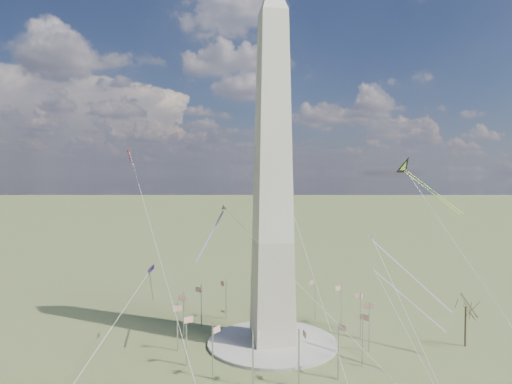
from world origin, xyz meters
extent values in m
plane|color=#525C2E|center=(0.00, 0.00, 0.00)|extent=(2000.00, 2000.00, 0.00)
cylinder|color=#A4A196|center=(0.00, 0.00, 0.40)|extent=(36.00, 36.00, 0.80)
cylinder|color=silver|center=(26.00, 0.00, 6.50)|extent=(0.36, 0.36, 13.00)
cube|color=#D5431C|center=(26.00, 1.30, 11.80)|extent=(2.40, 0.08, 1.50)
cylinder|color=silver|center=(24.02, 9.95, 6.50)|extent=(0.36, 0.36, 13.00)
cube|color=#D5431C|center=(23.52, 11.15, 11.80)|extent=(2.25, 0.99, 1.50)
cylinder|color=silver|center=(18.38, 18.38, 6.50)|extent=(0.36, 0.36, 13.00)
cube|color=#D5431C|center=(17.47, 19.30, 11.80)|extent=(1.75, 1.75, 1.50)
cylinder|color=silver|center=(9.95, 24.02, 6.50)|extent=(0.36, 0.36, 13.00)
cube|color=#D5431C|center=(8.75, 24.52, 11.80)|extent=(0.99, 2.25, 1.50)
cylinder|color=silver|center=(0.00, 26.00, 6.50)|extent=(0.36, 0.36, 13.00)
cube|color=#D5431C|center=(-1.30, 26.00, 11.80)|extent=(0.08, 2.40, 1.50)
cylinder|color=silver|center=(-9.95, 24.02, 6.50)|extent=(0.36, 0.36, 13.00)
cube|color=#D5431C|center=(-11.15, 23.52, 11.80)|extent=(0.99, 2.25, 1.50)
cylinder|color=silver|center=(-18.38, 18.38, 6.50)|extent=(0.36, 0.36, 13.00)
cube|color=#D5431C|center=(-19.30, 17.47, 11.80)|extent=(1.75, 1.75, 1.50)
cylinder|color=silver|center=(-24.02, 9.95, 6.50)|extent=(0.36, 0.36, 13.00)
cube|color=#D5431C|center=(-24.52, 8.75, 11.80)|extent=(2.25, 0.99, 1.50)
cylinder|color=silver|center=(-26.00, 0.00, 6.50)|extent=(0.36, 0.36, 13.00)
cube|color=#D5431C|center=(-26.00, -1.30, 11.80)|extent=(2.40, 0.08, 1.50)
cylinder|color=silver|center=(-24.02, -9.95, 6.50)|extent=(0.36, 0.36, 13.00)
cube|color=#D5431C|center=(-23.52, -11.15, 11.80)|extent=(2.25, 0.99, 1.50)
cylinder|color=silver|center=(-18.38, -18.38, 6.50)|extent=(0.36, 0.36, 13.00)
cube|color=#D5431C|center=(-17.47, -19.30, 11.80)|extent=(1.75, 1.75, 1.50)
cylinder|color=silver|center=(-9.95, -24.02, 6.50)|extent=(0.36, 0.36, 13.00)
cube|color=#D5431C|center=(-8.75, -24.52, 11.80)|extent=(0.99, 2.25, 1.50)
cylinder|color=silver|center=(0.00, -26.00, 6.50)|extent=(0.36, 0.36, 13.00)
cube|color=#D5431C|center=(1.30, -26.00, 11.80)|extent=(0.08, 2.40, 1.50)
cylinder|color=silver|center=(9.95, -24.02, 6.50)|extent=(0.36, 0.36, 13.00)
cube|color=#D5431C|center=(11.15, -23.52, 11.80)|extent=(0.99, 2.25, 1.50)
cylinder|color=silver|center=(18.38, -18.38, 6.50)|extent=(0.36, 0.36, 13.00)
cube|color=#D5431C|center=(19.30, -17.47, 11.80)|extent=(1.75, 1.75, 1.50)
cylinder|color=silver|center=(24.02, -9.95, 6.50)|extent=(0.36, 0.36, 13.00)
cube|color=#D5431C|center=(24.52, -8.75, 11.80)|extent=(2.25, 0.99, 1.50)
cylinder|color=#423128|center=(51.46, -11.64, 5.50)|extent=(0.47, 0.47, 10.99)
cube|color=yellow|center=(46.61, -3.56, 42.13)|extent=(9.23, 14.35, 11.69)
cube|color=yellow|center=(44.80, -4.69, 42.13)|extent=(9.23, 14.35, 11.69)
cube|color=#451A76|center=(-32.97, 5.69, 21.03)|extent=(1.93, 3.03, 2.68)
cube|color=#FF5428|center=(-32.97, 5.69, 16.60)|extent=(1.18, 3.35, 9.27)
cube|color=#FF5428|center=(29.93, -19.91, 22.67)|extent=(10.52, 19.77, 13.72)
cube|color=#FF5428|center=(-17.04, 0.24, 30.85)|extent=(9.19, 16.19, 11.35)
cube|color=#FF5428|center=(35.96, -8.98, 12.91)|extent=(12.44, 17.13, 12.90)
cube|color=red|center=(-40.98, 36.34, 55.05)|extent=(1.66, 2.42, 1.85)
cube|color=red|center=(-40.98, 36.34, 53.03)|extent=(1.21, 1.38, 4.25)
cube|color=silver|center=(10.64, 51.24, 60.19)|extent=(1.18, 1.79, 1.42)
cube|color=silver|center=(10.64, 51.24, 58.65)|extent=(0.85, 1.17, 3.25)
camera|label=1|loc=(-27.96, -121.64, 47.38)|focal=32.00mm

